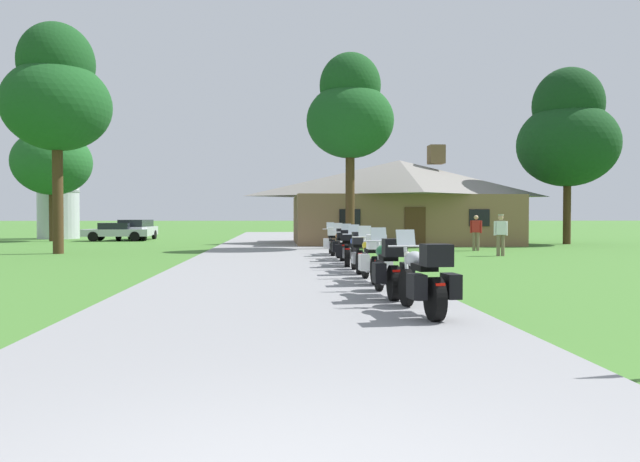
# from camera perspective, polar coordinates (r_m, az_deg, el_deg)

# --- Properties ---
(ground_plane) EXTENTS (500.00, 500.00, 0.00)m
(ground_plane) POSITION_cam_1_polar(r_m,az_deg,el_deg) (22.87, -4.01, -2.60)
(ground_plane) COLOR #42752D
(asphalt_driveway) EXTENTS (6.40, 80.00, 0.06)m
(asphalt_driveway) POSITION_cam_1_polar(r_m,az_deg,el_deg) (20.87, -4.00, -2.90)
(asphalt_driveway) COLOR gray
(asphalt_driveway) RESTS_ON ground
(motorcycle_silver_nearest_to_camera) EXTENTS (0.80, 2.08, 1.30)m
(motorcycle_silver_nearest_to_camera) POSITION_cam_1_polar(r_m,az_deg,el_deg) (9.22, 10.04, -4.65)
(motorcycle_silver_nearest_to_camera) COLOR black
(motorcycle_silver_nearest_to_camera) RESTS_ON asphalt_driveway
(motorcycle_green_second_in_row) EXTENTS (0.73, 2.08, 1.30)m
(motorcycle_green_second_in_row) POSITION_cam_1_polar(r_m,az_deg,el_deg) (11.26, 6.60, -3.55)
(motorcycle_green_second_in_row) COLOR black
(motorcycle_green_second_in_row) RESTS_ON asphalt_driveway
(motorcycle_yellow_third_in_row) EXTENTS (0.73, 2.08, 1.30)m
(motorcycle_yellow_third_in_row) POSITION_cam_1_polar(r_m,az_deg,el_deg) (13.73, 5.04, -2.68)
(motorcycle_yellow_third_in_row) COLOR black
(motorcycle_yellow_third_in_row) RESTS_ON asphalt_driveway
(motorcycle_blue_fourth_in_row) EXTENTS (0.66, 2.08, 1.30)m
(motorcycle_blue_fourth_in_row) POSITION_cam_1_polar(r_m,az_deg,el_deg) (16.25, 3.61, -2.01)
(motorcycle_blue_fourth_in_row) COLOR black
(motorcycle_blue_fourth_in_row) RESTS_ON asphalt_driveway
(motorcycle_blue_fifth_in_row) EXTENTS (0.83, 2.08, 1.30)m
(motorcycle_blue_fifth_in_row) POSITION_cam_1_polar(r_m,az_deg,el_deg) (18.48, 2.60, -1.64)
(motorcycle_blue_fifth_in_row) COLOR black
(motorcycle_blue_fifth_in_row) RESTS_ON asphalt_driveway
(motorcycle_orange_sixth_in_row) EXTENTS (0.72, 2.08, 1.30)m
(motorcycle_orange_sixth_in_row) POSITION_cam_1_polar(r_m,az_deg,el_deg) (20.86, 2.04, -1.30)
(motorcycle_orange_sixth_in_row) COLOR black
(motorcycle_orange_sixth_in_row) RESTS_ON asphalt_driveway
(motorcycle_silver_farthest_in_row) EXTENTS (0.73, 2.08, 1.30)m
(motorcycle_silver_farthest_in_row) POSITION_cam_1_polar(r_m,az_deg,el_deg) (23.58, 1.17, -1.00)
(motorcycle_silver_farthest_in_row) COLOR black
(motorcycle_silver_farthest_in_row) RESTS_ON asphalt_driveway
(stone_lodge) EXTENTS (13.03, 8.52, 5.84)m
(stone_lodge) POSITION_cam_1_polar(r_m,az_deg,el_deg) (35.37, 7.64, 2.90)
(stone_lodge) COLOR brown
(stone_lodge) RESTS_ON ground
(bystander_red_shirt_near_lodge) EXTENTS (0.51, 0.35, 1.67)m
(bystander_red_shirt_near_lodge) POSITION_cam_1_polar(r_m,az_deg,el_deg) (28.67, 14.77, 0.01)
(bystander_red_shirt_near_lodge) COLOR #75664C
(bystander_red_shirt_near_lodge) RESTS_ON ground
(bystander_white_shirt_beside_signpost) EXTENTS (0.54, 0.30, 1.69)m
(bystander_white_shirt_beside_signpost) POSITION_cam_1_polar(r_m,az_deg,el_deg) (25.03, 16.98, -0.14)
(bystander_white_shirt_beside_signpost) COLOR #75664C
(bystander_white_shirt_beside_signpost) RESTS_ON ground
(tree_left_near) EXTENTS (4.53, 4.53, 9.86)m
(tree_left_near) POSITION_cam_1_polar(r_m,az_deg,el_deg) (28.31, -23.99, 11.98)
(tree_left_near) COLOR #422D19
(tree_left_near) RESTS_ON ground
(tree_left_far) EXTENTS (5.02, 5.02, 9.05)m
(tree_left_far) POSITION_cam_1_polar(r_m,az_deg,el_deg) (42.72, -24.38, 6.83)
(tree_left_far) COLOR #422D19
(tree_left_far) RESTS_ON ground
(tree_by_lodge_front) EXTENTS (4.22, 4.22, 9.49)m
(tree_by_lodge_front) POSITION_cam_1_polar(r_m,az_deg,el_deg) (29.20, 2.91, 11.42)
(tree_by_lodge_front) COLOR #422D19
(tree_by_lodge_front) RESTS_ON ground
(tree_right_of_lodge) EXTENTS (5.76, 5.76, 10.28)m
(tree_right_of_lodge) POSITION_cam_1_polar(r_m,az_deg,el_deg) (37.91, 22.72, 8.70)
(tree_right_of_lodge) COLOR #422D19
(tree_right_of_lodge) RESTS_ON ground
(metal_silo_distant) EXTENTS (2.98, 2.98, 7.68)m
(metal_silo_distant) POSITION_cam_1_polar(r_m,az_deg,el_deg) (47.47, -23.87, 3.97)
(metal_silo_distant) COLOR #B2B7BC
(metal_silo_distant) RESTS_ON ground
(parked_silver_suv_far_left) EXTENTS (2.02, 4.65, 1.40)m
(parked_silver_suv_far_left) POSITION_cam_1_polar(r_m,az_deg,el_deg) (42.93, -17.21, 0.21)
(parked_silver_suv_far_left) COLOR #ADAFB7
(parked_silver_suv_far_left) RESTS_ON ground
(parked_silver_sedan_far_left) EXTENTS (4.27, 2.05, 1.20)m
(parked_silver_sedan_far_left) POSITION_cam_1_polar(r_m,az_deg,el_deg) (41.32, -18.97, -0.03)
(parked_silver_sedan_far_left) COLOR #ADAFB7
(parked_silver_sedan_far_left) RESTS_ON ground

